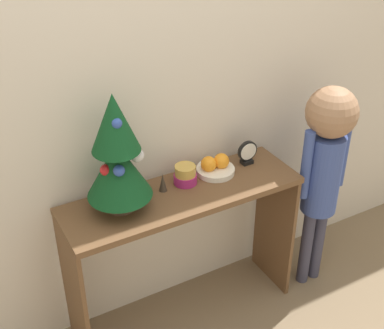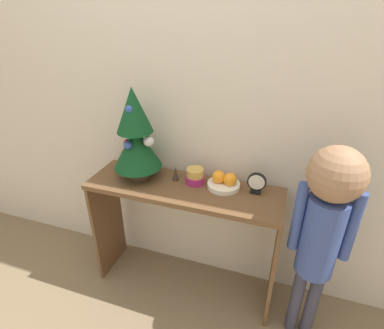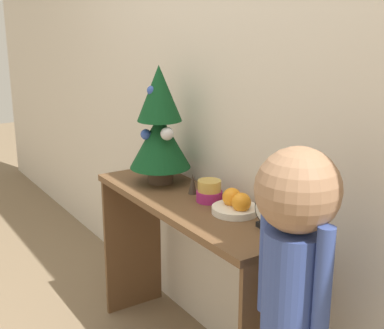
# 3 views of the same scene
# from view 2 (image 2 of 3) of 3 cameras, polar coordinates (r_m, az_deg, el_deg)

# --- Properties ---
(ground_plane) EXTENTS (12.00, 12.00, 0.00)m
(ground_plane) POSITION_cam_2_polar(r_m,az_deg,el_deg) (2.11, -3.12, -24.69)
(ground_plane) COLOR #7A664C
(back_wall) EXTENTS (7.00, 0.05, 2.50)m
(back_wall) POSITION_cam_2_polar(r_m,az_deg,el_deg) (1.71, 0.73, 13.53)
(back_wall) COLOR beige
(back_wall) RESTS_ON ground_plane
(console_table) EXTENTS (1.13, 0.35, 0.76)m
(console_table) POSITION_cam_2_polar(r_m,az_deg,el_deg) (1.81, -1.56, -9.15)
(console_table) COLOR brown
(console_table) RESTS_ON ground_plane
(mini_tree) EXTENTS (0.28, 0.28, 0.54)m
(mini_tree) POSITION_cam_2_polar(r_m,az_deg,el_deg) (1.72, -10.68, 5.46)
(mini_tree) COLOR #4C3828
(mini_tree) RESTS_ON console_table
(fruit_bowl) EXTENTS (0.19, 0.19, 0.09)m
(fruit_bowl) POSITION_cam_2_polar(r_m,az_deg,el_deg) (1.70, 6.10, -3.28)
(fruit_bowl) COLOR silver
(fruit_bowl) RESTS_ON console_table
(singing_bowl) EXTENTS (0.11, 0.11, 0.09)m
(singing_bowl) POSITION_cam_2_polar(r_m,az_deg,el_deg) (1.72, 0.58, -2.26)
(singing_bowl) COLOR #9E2366
(singing_bowl) RESTS_ON console_table
(desk_clock) EXTENTS (0.10, 0.04, 0.12)m
(desk_clock) POSITION_cam_2_polar(r_m,az_deg,el_deg) (1.66, 12.20, -3.52)
(desk_clock) COLOR black
(desk_clock) RESTS_ON console_table
(figurine) EXTENTS (0.04, 0.04, 0.09)m
(figurine) POSITION_cam_2_polar(r_m,az_deg,el_deg) (1.75, -3.18, -1.70)
(figurine) COLOR #382D23
(figurine) RESTS_ON console_table
(child_figure) EXTENTS (0.29, 0.25, 1.17)m
(child_figure) POSITION_cam_2_polar(r_m,az_deg,el_deg) (1.53, 24.03, -9.47)
(child_figure) COLOR #38384C
(child_figure) RESTS_ON ground_plane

